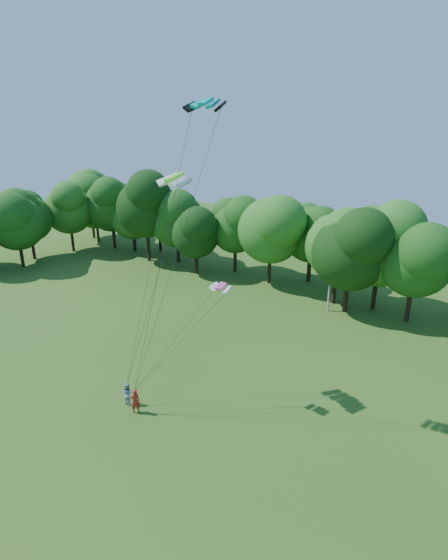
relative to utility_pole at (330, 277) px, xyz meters
The scene contains 9 objects.
ground 31.55m from the utility_pole, 95.49° to the right, with size 160.00×160.00×0.00m, color #295417.
utility_pole is the anchor object (origin of this frame).
kite_flyer_left 25.97m from the utility_pole, 100.55° to the right, with size 0.70×0.46×1.92m, color #B42317.
kite_flyer_right 25.81m from the utility_pole, 103.41° to the right, with size 0.86×0.67×1.77m, color #96AFD1.
kite_teal 27.44m from the utility_pole, 92.58° to the right, with size 2.60×1.33×0.55m.
kite_green 24.42m from the utility_pole, 101.93° to the right, with size 3.36×2.48×0.66m.
kite_pink 21.17m from the utility_pole, 91.35° to the right, with size 1.65×0.88×0.37m.
tree_back_west 32.92m from the utility_pole, 166.67° to the left, with size 7.22×7.22×10.50m.
tree_back_center 4.68m from the utility_pole, 33.25° to the left, with size 9.11×9.11×13.25m.
Camera 1 is at (18.70, -12.75, 20.09)m, focal length 28.00 mm.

